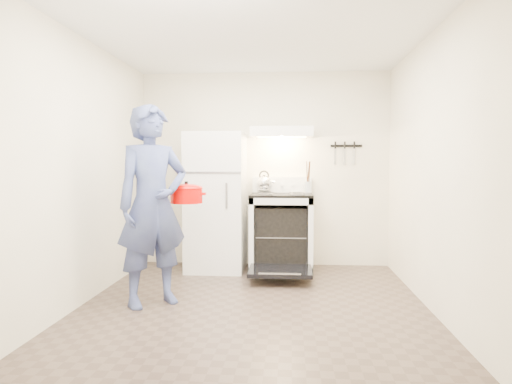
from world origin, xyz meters
TOP-DOWN VIEW (x-y plane):
  - floor at (0.00, 0.00)m, footprint 3.60×3.60m
  - back_wall at (0.00, 1.80)m, footprint 3.20×0.02m
  - refrigerator at (-0.58, 1.45)m, footprint 0.70×0.70m
  - stove_body at (0.23, 1.48)m, footprint 0.76×0.65m
  - cooktop at (0.23, 1.48)m, footprint 0.76×0.65m
  - backsplash at (0.23, 1.76)m, footprint 0.76×0.07m
  - oven_door at (0.23, 0.88)m, footprint 0.70×0.54m
  - oven_rack at (0.23, 1.48)m, footprint 0.60×0.52m
  - range_hood at (0.23, 1.55)m, footprint 0.76×0.50m
  - knife_strip at (1.05, 1.79)m, footprint 0.40×0.02m
  - pizza_stone at (0.27, 1.42)m, footprint 0.36×0.36m
  - tea_kettle at (0.00, 1.68)m, footprint 0.23×0.19m
  - utensil_jar at (0.55, 1.27)m, footprint 0.11×0.11m
  - person at (-0.94, -0.01)m, footprint 0.81×0.78m
  - dutch_oven at (-0.67, 0.23)m, footprint 0.38×0.31m

SIDE VIEW (x-z plane):
  - floor at x=0.00m, z-range 0.00..0.00m
  - oven_door at x=0.23m, z-range 0.10..0.15m
  - oven_rack at x=0.23m, z-range 0.43..0.45m
  - pizza_stone at x=0.27m, z-range 0.45..0.46m
  - stove_body at x=0.23m, z-range 0.00..0.92m
  - refrigerator at x=-0.58m, z-range 0.00..1.70m
  - person at x=-0.94m, z-range 0.00..1.87m
  - cooktop at x=0.23m, z-range 0.92..0.95m
  - dutch_oven at x=-0.67m, z-range 0.88..1.13m
  - utensil_jar at x=0.55m, z-range 0.98..1.11m
  - backsplash at x=0.23m, z-range 0.95..1.15m
  - tea_kettle at x=0.00m, z-range 0.95..1.23m
  - back_wall at x=0.00m, z-range 0.00..2.50m
  - knife_strip at x=1.05m, z-range 1.54..1.56m
  - range_hood at x=0.23m, z-range 1.65..1.77m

